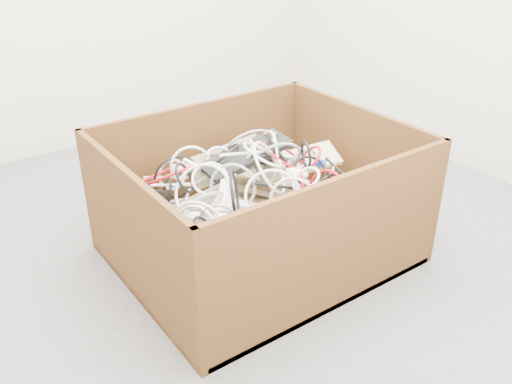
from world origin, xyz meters
TOP-DOWN VIEW (x-y plane):
  - ground at (0.00, 0.00)m, footprint 3.00×3.00m
  - cardboard_box at (-0.05, -0.17)m, footprint 1.16×0.96m
  - keyboard_pile at (0.00, -0.13)m, footprint 1.04×0.78m
  - mice_scatter at (-0.07, -0.20)m, footprint 0.74×0.57m
  - power_strip_left at (-0.23, -0.22)m, footprint 0.24×0.27m
  - power_strip_right at (-0.16, -0.29)m, footprint 0.25×0.24m
  - vga_plug at (0.32, -0.16)m, footprint 0.06×0.06m
  - cable_tangle at (-0.15, -0.18)m, footprint 0.92×0.83m

SIDE VIEW (x-z plane):
  - ground at x=0.00m, z-range 0.00..0.00m
  - cardboard_box at x=-0.05m, z-range -0.14..0.43m
  - keyboard_pile at x=0.00m, z-range 0.10..0.47m
  - power_strip_right at x=-0.16m, z-range 0.27..0.37m
  - mice_scatter at x=-0.07m, z-range 0.24..0.44m
  - vga_plug at x=0.32m, z-range 0.33..0.36m
  - power_strip_left at x=-0.23m, z-range 0.31..0.44m
  - cable_tangle at x=-0.15m, z-range 0.19..0.60m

